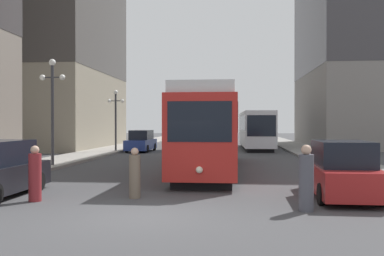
# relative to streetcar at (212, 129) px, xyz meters

# --- Properties ---
(ground_plane) EXTENTS (200.00, 200.00, 0.00)m
(ground_plane) POSITION_rel_streetcar_xyz_m (-1.08, -11.33, -2.10)
(ground_plane) COLOR #424244
(sidewalk_left) EXTENTS (3.28, 120.00, 0.15)m
(sidewalk_left) POSITION_rel_streetcar_xyz_m (-9.60, 28.67, -2.03)
(sidewalk_left) COLOR gray
(sidewalk_left) RESTS_ON ground
(sidewalk_right) EXTENTS (3.28, 120.00, 0.15)m
(sidewalk_right) POSITION_rel_streetcar_xyz_m (7.44, 28.67, -2.03)
(sidewalk_right) COLOR gray
(sidewalk_right) RESTS_ON ground
(streetcar) EXTENTS (2.81, 15.12, 3.89)m
(streetcar) POSITION_rel_streetcar_xyz_m (0.00, 0.00, 0.00)
(streetcar) COLOR black
(streetcar) RESTS_ON ground
(transit_bus) EXTENTS (2.82, 12.53, 3.45)m
(transit_bus) POSITION_rel_streetcar_xyz_m (3.30, 19.08, -0.15)
(transit_bus) COLOR black
(transit_bus) RESTS_ON ground
(parked_car_left_mid) EXTENTS (1.96, 5.03, 1.82)m
(parked_car_left_mid) POSITION_rel_streetcar_xyz_m (-6.66, 14.43, -1.26)
(parked_car_left_mid) COLOR black
(parked_car_left_mid) RESTS_ON ground
(parked_car_right_far) EXTENTS (1.99, 4.48, 1.82)m
(parked_car_right_far) POSITION_rel_streetcar_xyz_m (4.50, -8.02, -1.26)
(parked_car_right_far) COLOR black
(parked_car_right_far) RESTS_ON ground
(pedestrian_crossing_near) EXTENTS (0.38, 0.38, 1.70)m
(pedestrian_crossing_near) POSITION_rel_streetcar_xyz_m (-4.98, -9.46, -1.31)
(pedestrian_crossing_near) COLOR maroon
(pedestrian_crossing_near) RESTS_ON ground
(pedestrian_crossing_far) EXTENTS (0.40, 0.40, 1.80)m
(pedestrian_crossing_far) POSITION_rel_streetcar_xyz_m (3.01, -10.24, -1.26)
(pedestrian_crossing_far) COLOR #4C4C56
(pedestrian_crossing_far) RESTS_ON ground
(pedestrian_on_sidewalk) EXTENTS (0.36, 0.36, 1.61)m
(pedestrian_on_sidewalk) POSITION_rel_streetcar_xyz_m (-2.07, -8.64, -1.35)
(pedestrian_on_sidewalk) COLOR #6B5B4C
(pedestrian_on_sidewalk) RESTS_ON ground
(lamp_post_left_near) EXTENTS (1.41, 0.36, 5.69)m
(lamp_post_left_near) POSITION_rel_streetcar_xyz_m (-8.56, 0.34, 1.77)
(lamp_post_left_near) COLOR #333338
(lamp_post_left_near) RESTS_ON sidewalk_left
(lamp_post_left_far) EXTENTS (1.41, 0.36, 5.03)m
(lamp_post_left_far) POSITION_rel_streetcar_xyz_m (-8.56, 13.23, 1.38)
(lamp_post_left_far) COLOR #333338
(lamp_post_left_far) RESTS_ON sidewalk_left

